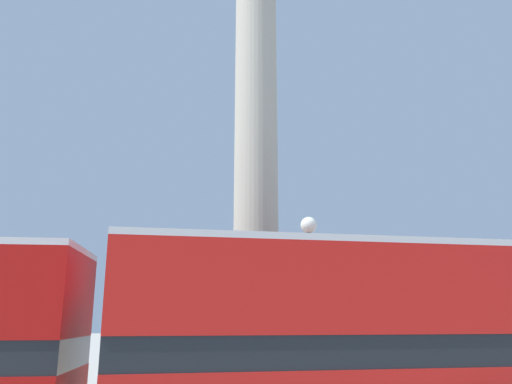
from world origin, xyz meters
TOP-DOWN VIEW (x-y plane):
  - monument_column at (0.00, 0.00)m, footprint 5.61×5.61m
  - bus_a at (1.67, -6.70)m, footprint 10.19×3.44m
  - equestrian_statue at (-9.16, 5.07)m, footprint 3.61×2.75m
  - street_lamp at (0.92, -4.12)m, footprint 0.42×0.42m

SIDE VIEW (x-z plane):
  - equestrian_statue at x=-9.16m, z-range -1.28..4.44m
  - bus_a at x=1.67m, z-range 0.23..4.62m
  - street_lamp at x=0.92m, z-range 0.31..5.80m
  - monument_column at x=0.00m, z-range -5.28..17.34m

